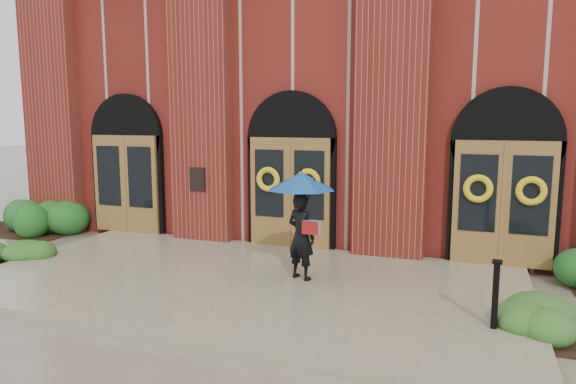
% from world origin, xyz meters
% --- Properties ---
extents(ground, '(90.00, 90.00, 0.00)m').
position_xyz_m(ground, '(0.00, 0.00, 0.00)').
color(ground, gray).
rests_on(ground, ground).
extents(landing, '(10.00, 5.30, 0.15)m').
position_xyz_m(landing, '(0.00, 0.15, 0.07)').
color(landing, tan).
rests_on(landing, ground).
extents(church_building, '(16.20, 12.53, 7.00)m').
position_xyz_m(church_building, '(0.00, 8.78, 3.50)').
color(church_building, maroon).
rests_on(church_building, ground).
extents(man_with_umbrella, '(1.60, 1.60, 1.98)m').
position_xyz_m(man_with_umbrella, '(1.03, 0.51, 1.53)').
color(man_with_umbrella, black).
rests_on(man_with_umbrella, landing).
extents(metal_post, '(0.14, 0.14, 0.98)m').
position_xyz_m(metal_post, '(4.30, -0.70, 0.67)').
color(metal_post, black).
rests_on(metal_post, landing).
extents(hedge_wall_left, '(3.31, 1.32, 0.85)m').
position_xyz_m(hedge_wall_left, '(-7.88, 2.20, 0.42)').
color(hedge_wall_left, '#1D551C').
rests_on(hedge_wall_left, ground).
extents(hedge_front_left, '(1.28, 1.10, 0.45)m').
position_xyz_m(hedge_front_left, '(-5.10, 0.00, 0.23)').
color(hedge_front_left, '#2B571E').
rests_on(hedge_front_left, ground).
extents(hedge_front_right, '(1.32, 1.13, 0.47)m').
position_xyz_m(hedge_front_right, '(5.11, -0.39, 0.23)').
color(hedge_front_right, '#2F5C21').
rests_on(hedge_front_right, ground).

